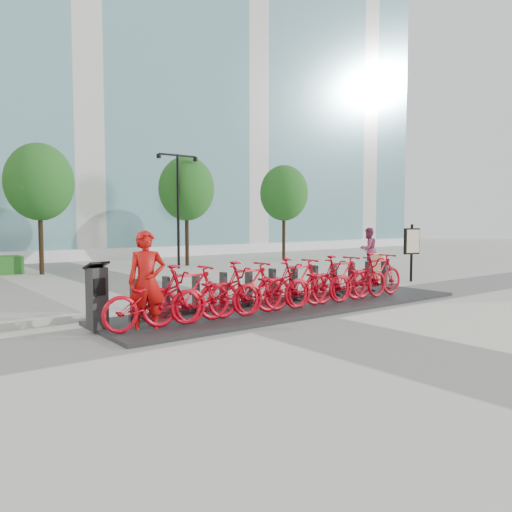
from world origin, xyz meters
TOP-DOWN VIEW (x-y plane):
  - ground at (0.00, 0.00)m, footprint 120.00×120.00m
  - glass_building at (14.00, 26.00)m, footprint 32.00×16.00m
  - tree_1 at (-1.50, 12.00)m, footprint 2.60×2.60m
  - tree_2 at (5.00, 12.00)m, footprint 2.60×2.60m
  - tree_3 at (11.00, 12.00)m, footprint 2.60×2.60m
  - streetlamp at (4.00, 11.00)m, footprint 2.00×0.20m
  - dock_pad at (1.30, 0.30)m, footprint 9.60×2.40m
  - dock_rail_posts at (1.36, 0.77)m, footprint 8.02×0.50m
  - bike_0 at (-2.60, -0.05)m, footprint 2.01×0.70m
  - bike_1 at (-1.88, -0.05)m, footprint 1.95×0.55m
  - bike_2 at (-1.16, -0.05)m, footprint 2.01×0.70m
  - bike_3 at (-0.44, -0.05)m, footprint 1.95×0.55m
  - bike_4 at (0.28, -0.05)m, footprint 2.01×0.70m
  - bike_5 at (1.00, -0.05)m, footprint 1.95×0.55m
  - bike_6 at (1.72, -0.05)m, footprint 2.01×0.70m
  - bike_7 at (2.44, -0.05)m, footprint 1.95×0.55m
  - bike_8 at (3.16, -0.05)m, footprint 2.01×0.70m
  - bike_9 at (3.88, -0.05)m, footprint 1.95×0.55m
  - kiosk at (-3.45, 0.57)m, footprint 0.43×0.38m
  - worker_red at (-2.72, -0.01)m, footprint 0.81×0.65m
  - pedestrian at (10.13, 5.45)m, footprint 0.93×0.75m
  - construction_barrel at (6.59, 2.12)m, footprint 0.66×0.66m
  - map_sign at (8.01, 1.79)m, footprint 0.65×0.23m

SIDE VIEW (x-z plane):
  - ground at x=0.00m, z-range 0.00..0.00m
  - dock_pad at x=1.30m, z-range 0.00..0.08m
  - construction_barrel at x=6.59m, z-range 0.00..1.00m
  - dock_rail_posts at x=1.36m, z-range 0.08..0.93m
  - bike_0 at x=-2.60m, z-range 0.08..1.14m
  - bike_2 at x=-1.16m, z-range 0.08..1.14m
  - bike_4 at x=0.28m, z-range 0.08..1.14m
  - bike_6 at x=1.72m, z-range 0.08..1.14m
  - bike_8 at x=3.16m, z-range 0.08..1.14m
  - bike_1 at x=-1.88m, z-range 0.08..1.25m
  - bike_3 at x=-0.44m, z-range 0.08..1.25m
  - bike_5 at x=1.00m, z-range 0.08..1.25m
  - bike_7 at x=2.44m, z-range 0.08..1.25m
  - bike_9 at x=3.88m, z-range 0.08..1.25m
  - kiosk at x=-3.45m, z-range 0.05..1.32m
  - pedestrian at x=10.13m, z-range 0.00..1.80m
  - worker_red at x=-2.72m, z-range 0.00..1.91m
  - map_sign at x=8.01m, z-range 0.32..2.30m
  - streetlamp at x=4.00m, z-range 0.63..5.63m
  - tree_1 at x=-1.50m, z-range 1.04..6.14m
  - tree_2 at x=5.00m, z-range 1.04..6.14m
  - tree_3 at x=11.00m, z-range 1.04..6.14m
  - glass_building at x=14.00m, z-range 0.00..24.00m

